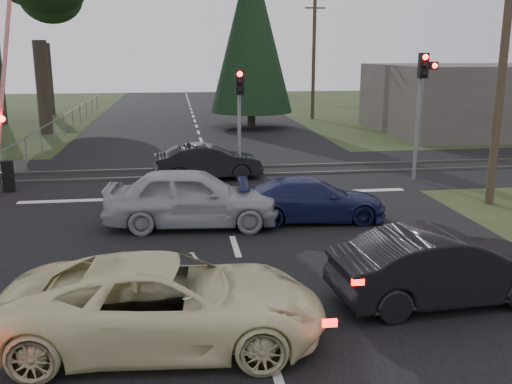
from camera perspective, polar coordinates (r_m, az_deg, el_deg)
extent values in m
plane|color=#283919|center=(11.52, -0.48, -10.36)|extent=(120.00, 120.00, 0.00)
cube|color=black|center=(21.01, -4.11, 0.81)|extent=(14.00, 100.00, 0.01)
cube|color=black|center=(22.95, -4.47, 1.92)|extent=(120.00, 8.00, 0.01)
cube|color=silver|center=(19.26, -3.73, -0.36)|extent=(13.00, 0.35, 0.00)
cube|color=#59544C|center=(22.16, -4.34, 1.61)|extent=(120.00, 0.12, 0.10)
cube|color=#59544C|center=(23.73, -4.60, 2.42)|extent=(120.00, 0.12, 0.10)
sphere|color=#FF0C07|center=(20.99, -24.08, 6.69)|extent=(0.22, 0.22, 0.22)
cube|color=black|center=(21.44, -23.53, 1.44)|extent=(0.35, 0.25, 1.10)
cube|color=red|center=(20.99, -23.91, 10.69)|extent=(1.16, 0.10, 5.93)
cylinder|color=slate|center=(22.09, 15.78, 5.96)|extent=(0.14, 0.14, 3.80)
cube|color=black|center=(21.75, 16.39, 12.03)|extent=(0.32, 0.24, 0.90)
sphere|color=#FF0C07|center=(21.62, 16.59, 12.81)|extent=(0.20, 0.20, 0.20)
sphere|color=black|center=(21.63, 16.53, 12.02)|extent=(0.18, 0.18, 0.18)
sphere|color=black|center=(21.64, 16.48, 11.22)|extent=(0.18, 0.18, 0.18)
cube|color=black|center=(21.91, 17.31, 11.98)|extent=(0.28, 0.22, 0.28)
sphere|color=#FF0C07|center=(21.80, 17.45, 11.96)|extent=(0.18, 0.18, 0.18)
cylinder|color=slate|center=(21.58, -1.68, 5.50)|extent=(0.14, 0.14, 3.20)
cube|color=black|center=(21.20, -1.66, 10.92)|extent=(0.32, 0.24, 0.90)
sphere|color=#FF0C07|center=(21.06, -1.62, 11.71)|extent=(0.20, 0.20, 0.20)
sphere|color=black|center=(21.08, -1.62, 10.90)|extent=(0.18, 0.18, 0.18)
sphere|color=black|center=(21.09, -1.61, 10.09)|extent=(0.18, 0.18, 0.18)
cylinder|color=#4C3D2D|center=(19.17, 23.49, 12.05)|extent=(0.26, 0.26, 9.00)
cylinder|color=#4C3D2D|center=(41.62, 5.80, 13.44)|extent=(0.26, 0.26, 9.00)
cube|color=#4C3D2D|center=(41.72, 5.91, 17.84)|extent=(1.40, 0.10, 0.10)
cylinder|color=#4C3D2D|center=(66.17, 0.50, 13.62)|extent=(0.26, 0.26, 9.00)
cube|color=#4C3D2D|center=(66.27, 0.51, 16.99)|extent=(1.80, 0.12, 0.12)
cube|color=#4C3D2D|center=(66.23, 0.51, 16.39)|extent=(1.40, 0.10, 0.10)
cylinder|color=#473D33|center=(36.29, -20.51, 9.77)|extent=(0.80, 0.80, 5.40)
cylinder|color=#473D33|center=(47.45, -20.14, 10.55)|extent=(0.80, 0.80, 5.40)
cylinder|color=#473D33|center=(36.94, -0.47, 8.03)|extent=(0.50, 0.50, 2.00)
cone|color=black|center=(36.77, -0.48, 15.81)|extent=(5.20, 5.20, 10.00)
cube|color=#59514C|center=(37.88, 22.98, 8.62)|extent=(14.00, 10.00, 4.00)
imported|color=beige|center=(9.62, -8.98, -10.88)|extent=(5.41, 2.81, 1.46)
imported|color=black|center=(11.57, 18.28, -7.17)|extent=(4.44, 1.82, 1.43)
imported|color=#9EA1A6|center=(15.82, -6.39, -0.55)|extent=(4.96, 2.35, 1.64)
imported|color=#161B43|center=(16.39, 5.60, -0.77)|extent=(4.32, 2.00, 1.22)
imported|color=black|center=(21.70, -4.83, 3.00)|extent=(4.17, 1.81, 1.33)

